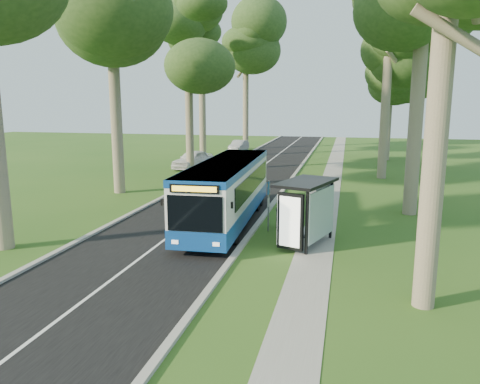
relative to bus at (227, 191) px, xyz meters
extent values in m
plane|color=#2A541A|center=(1.60, -2.09, -1.58)|extent=(120.00, 120.00, 0.00)
cube|color=black|center=(-1.90, 7.91, -1.57)|extent=(7.00, 100.00, 0.02)
cube|color=#9E9B93|center=(1.60, 7.91, -1.52)|extent=(0.25, 100.00, 0.12)
cube|color=#9E9B93|center=(-5.40, 7.91, -1.52)|extent=(0.25, 100.00, 0.12)
cube|color=white|center=(-1.90, 7.91, -1.56)|extent=(0.12, 100.00, 0.00)
cube|color=gray|center=(4.60, 7.91, -1.57)|extent=(1.50, 100.00, 0.02)
cube|color=white|center=(0.00, 0.01, 0.11)|extent=(2.85, 11.55, 2.72)
cube|color=navy|center=(0.00, 0.01, -0.87)|extent=(2.88, 11.58, 0.76)
cube|color=navy|center=(0.00, 0.01, 1.32)|extent=(2.88, 11.58, 0.31)
cube|color=black|center=(0.00, -5.74, 0.23)|extent=(2.15, 0.14, 1.38)
cube|color=yellow|center=(0.00, -5.77, 1.19)|extent=(1.72, 0.09, 0.21)
cube|color=black|center=(0.00, -5.67, -1.11)|extent=(2.30, 0.21, 0.29)
cylinder|color=black|center=(-1.07, -3.52, -1.09)|extent=(0.31, 1.00, 0.99)
cylinder|color=black|center=(1.07, -3.52, -1.09)|extent=(0.31, 1.00, 0.99)
cylinder|color=black|center=(-1.07, 3.36, -1.09)|extent=(0.31, 1.00, 0.99)
cylinder|color=black|center=(1.07, 3.36, -1.09)|extent=(0.31, 1.00, 0.99)
cylinder|color=gray|center=(2.27, -1.12, -0.39)|extent=(0.08, 0.08, 2.38)
cube|color=#0D5095|center=(2.27, -1.12, 0.47)|extent=(0.05, 0.33, 0.59)
cylinder|color=yellow|center=(2.23, -1.12, 0.61)|extent=(0.02, 0.21, 0.21)
cube|color=white|center=(2.27, -1.12, -0.20)|extent=(0.06, 0.29, 0.38)
cube|color=black|center=(4.75, -4.04, -0.29)|extent=(0.13, 0.13, 2.59)
cube|color=black|center=(4.75, -1.38, -0.29)|extent=(0.13, 0.13, 2.59)
cube|color=black|center=(4.11, -2.71, 1.07)|extent=(2.63, 3.54, 0.12)
cube|color=silver|center=(4.83, -2.71, -0.18)|extent=(0.88, 2.52, 2.07)
cube|color=black|center=(4.11, -4.16, -0.29)|extent=(1.08, 0.50, 2.28)
cube|color=white|center=(4.11, -4.25, -0.29)|extent=(0.84, 0.30, 2.02)
cube|color=black|center=(4.42, -2.40, -1.12)|extent=(0.97, 1.89, 0.06)
cylinder|color=black|center=(2.78, -0.46, -1.14)|extent=(0.49, 0.49, 0.89)
cylinder|color=black|center=(2.78, -0.46, -0.68)|extent=(0.53, 0.53, 0.05)
imported|color=white|center=(-7.73, 17.58, -0.77)|extent=(3.02, 5.11, 1.63)
imported|color=#A4A7AC|center=(-6.98, 32.41, -0.91)|extent=(1.76, 4.17, 1.34)
cylinder|color=#7A6B56|center=(-8.90, 5.91, 4.76)|extent=(0.72, 0.72, 12.69)
cylinder|color=#7A6B56|center=(-7.40, 15.91, 3.76)|extent=(0.67, 0.67, 10.68)
ellipsoid|color=#2A481C|center=(-7.40, 15.91, 9.40)|extent=(5.20, 5.20, 7.32)
cylinder|color=#7A6B56|center=(-9.40, 25.91, 4.49)|extent=(0.71, 0.71, 12.14)
ellipsoid|color=#2A481C|center=(-9.40, 25.91, 10.91)|extent=(5.20, 5.20, 8.33)
cylinder|color=#7A6B56|center=(-6.90, 35.91, 4.48)|extent=(0.71, 0.71, 12.12)
ellipsoid|color=#2A481C|center=(-6.90, 35.91, 10.89)|extent=(5.20, 5.20, 8.31)
cylinder|color=#7A6B56|center=(8.10, -8.09, 3.33)|extent=(0.64, 0.64, 9.82)
cylinder|color=#7A6B56|center=(9.10, 3.91, 4.76)|extent=(0.72, 0.72, 12.68)
cylinder|color=#7A6B56|center=(8.40, 15.91, 4.11)|extent=(0.69, 0.69, 11.40)
ellipsoid|color=#2A481C|center=(8.40, 15.91, 10.14)|extent=(5.20, 5.20, 7.81)
cylinder|color=#7A6B56|center=(9.60, 27.91, 3.07)|extent=(0.63, 0.63, 9.30)
ellipsoid|color=#2A481C|center=(9.60, 27.91, 7.98)|extent=(5.20, 5.20, 6.38)
camera|label=1|loc=(5.72, -21.96, 4.41)|focal=35.00mm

